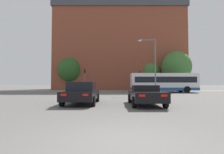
{
  "coord_description": "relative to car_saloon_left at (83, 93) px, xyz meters",
  "views": [
    {
      "loc": [
        -0.22,
        -3.94,
        1.32
      ],
      "look_at": [
        -0.33,
        23.53,
        2.44
      ],
      "focal_mm": 28.0,
      "sensor_mm": 36.0,
      "label": 1
    }
  ],
  "objects": [
    {
      "name": "tree_by_building",
      "position": [
        15.21,
        23.87,
        4.19
      ],
      "size": [
        5.96,
        5.96,
        8.06
      ],
      "color": "#4C3823",
      "rests_on": "ground_plane"
    },
    {
      "name": "pedestrian_walking_east",
      "position": [
        10.52,
        22.33,
        0.23
      ],
      "size": [
        0.33,
        0.45,
        1.65
      ],
      "rotation": [
        0.0,
        0.0,
        1.87
      ],
      "color": "black",
      "rests_on": "ground_plane"
    },
    {
      "name": "street_lamp_junction",
      "position": [
        7.1,
        10.26,
        3.61
      ],
      "size": [
        2.28,
        0.36,
        7.07
      ],
      "color": "slate",
      "rests_on": "ground_plane"
    },
    {
      "name": "tree_distant",
      "position": [
        10.63,
        26.66,
        3.2
      ],
      "size": [
        4.08,
        4.08,
        6.09
      ],
      "color": "#4C3823",
      "rests_on": "ground_plane"
    },
    {
      "name": "far_pavement",
      "position": [
        2.24,
        22.58,
        -0.73
      ],
      "size": [
        69.24,
        2.5,
        0.01
      ],
      "primitive_type": "cube",
      "color": "#A09B91",
      "rests_on": "ground_plane"
    },
    {
      "name": "car_saloon_left",
      "position": [
        0.0,
        0.0,
        0.0
      ],
      "size": [
        2.11,
        4.43,
        1.46
      ],
      "rotation": [
        0.0,
        0.0,
        -0.01
      ],
      "color": "black",
      "rests_on": "ground_plane"
    },
    {
      "name": "ground_plane",
      "position": [
        2.24,
        -7.78,
        -0.74
      ],
      "size": [
        400.0,
        400.0,
        0.0
      ],
      "primitive_type": "plane",
      "color": "#605E5B"
    },
    {
      "name": "car_roadster_right",
      "position": [
        4.13,
        -0.67,
        -0.09
      ],
      "size": [
        1.99,
        4.34,
        1.25
      ],
      "rotation": [
        0.0,
        0.0,
        -0.01
      ],
      "color": "black",
      "rests_on": "ground_plane"
    },
    {
      "name": "pedestrian_waiting",
      "position": [
        10.21,
        23.44,
        0.36
      ],
      "size": [
        0.26,
        0.42,
        1.84
      ],
      "rotation": [
        0.0,
        0.0,
        4.62
      ],
      "color": "brown",
      "rests_on": "ground_plane"
    },
    {
      "name": "pedestrian_walking_west",
      "position": [
        -3.63,
        22.3,
        0.31
      ],
      "size": [
        0.25,
        0.4,
        1.77
      ],
      "rotation": [
        0.0,
        0.0,
        4.73
      ],
      "color": "#333851",
      "rests_on": "ground_plane"
    },
    {
      "name": "traffic_light_far_left",
      "position": [
        -3.25,
        21.86,
        2.12
      ],
      "size": [
        0.26,
        0.31,
        4.26
      ],
      "color": "slate",
      "rests_on": "ground_plane"
    },
    {
      "name": "tree_kerbside",
      "position": [
        -7.28,
        26.43,
        3.71
      ],
      "size": [
        5.07,
        5.07,
        7.12
      ],
      "color": "#4C3823",
      "rests_on": "ground_plane"
    },
    {
      "name": "stop_line_strip",
      "position": [
        2.24,
        11.05,
        -0.73
      ],
      "size": [
        8.32,
        0.3,
        0.01
      ],
      "primitive_type": "cube",
      "color": "silver",
      "rests_on": "ground_plane"
    },
    {
      "name": "brick_civic_building",
      "position": [
        3.76,
        32.67,
        9.58
      ],
      "size": [
        30.4,
        14.14,
        22.19
      ],
      "color": "brown",
      "rests_on": "ground_plane"
    },
    {
      "name": "bus_crossing_lead",
      "position": [
        10.19,
        15.95,
        0.87
      ],
      "size": [
        10.31,
        2.72,
        3.01
      ],
      "rotation": [
        0.0,
        0.0,
        1.57
      ],
      "color": "silver",
      "rests_on": "ground_plane"
    },
    {
      "name": "traffic_light_far_right",
      "position": [
        7.39,
        22.02,
        1.85
      ],
      "size": [
        0.26,
        0.31,
        3.82
      ],
      "color": "slate",
      "rests_on": "ground_plane"
    }
  ]
}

